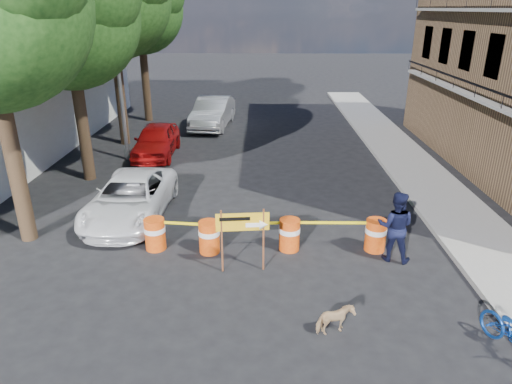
{
  "coord_description": "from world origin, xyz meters",
  "views": [
    {
      "loc": [
        -0.08,
        -9.68,
        6.22
      ],
      "look_at": [
        -0.24,
        2.47,
        1.3
      ],
      "focal_mm": 32.0,
      "sensor_mm": 36.0,
      "label": 1
    }
  ],
  "objects_px": {
    "barrel_far_right": "(376,234)",
    "sedan_red": "(156,140)",
    "barrel_far_left": "(155,233)",
    "sedan_silver": "(213,112)",
    "detour_sign": "(249,227)",
    "dog": "(335,320)",
    "barrel_mid_right": "(289,234)",
    "suv_white": "(131,198)",
    "pedestrian": "(395,226)",
    "barrel_mid_left": "(209,236)"
  },
  "relations": [
    {
      "from": "dog",
      "to": "barrel_far_right",
      "type": "bearing_deg",
      "value": -46.61
    },
    {
      "from": "pedestrian",
      "to": "suv_white",
      "type": "xyz_separation_m",
      "value": [
        -7.61,
        2.53,
        -0.3
      ]
    },
    {
      "from": "sedan_red",
      "to": "barrel_mid_left",
      "type": "bearing_deg",
      "value": -69.98
    },
    {
      "from": "detour_sign",
      "to": "suv_white",
      "type": "bearing_deg",
      "value": 135.33
    },
    {
      "from": "barrel_mid_right",
      "to": "barrel_mid_left",
      "type": "bearing_deg",
      "value": -175.62
    },
    {
      "from": "barrel_far_right",
      "to": "dog",
      "type": "distance_m",
      "value": 3.87
    },
    {
      "from": "sedan_red",
      "to": "sedan_silver",
      "type": "distance_m",
      "value": 5.76
    },
    {
      "from": "detour_sign",
      "to": "sedan_silver",
      "type": "bearing_deg",
      "value": 93.85
    },
    {
      "from": "barrel_far_right",
      "to": "sedan_red",
      "type": "distance_m",
      "value": 11.62
    },
    {
      "from": "barrel_far_left",
      "to": "detour_sign",
      "type": "relative_size",
      "value": 0.53
    },
    {
      "from": "barrel_far_left",
      "to": "sedan_silver",
      "type": "bearing_deg",
      "value": 89.18
    },
    {
      "from": "dog",
      "to": "suv_white",
      "type": "distance_m",
      "value": 7.92
    },
    {
      "from": "pedestrian",
      "to": "suv_white",
      "type": "bearing_deg",
      "value": 0.49
    },
    {
      "from": "barrel_far_left",
      "to": "detour_sign",
      "type": "bearing_deg",
      "value": -22.68
    },
    {
      "from": "barrel_mid_right",
      "to": "sedan_silver",
      "type": "bearing_deg",
      "value": 104.05
    },
    {
      "from": "barrel_mid_right",
      "to": "sedan_red",
      "type": "relative_size",
      "value": 0.21
    },
    {
      "from": "barrel_mid_left",
      "to": "dog",
      "type": "relative_size",
      "value": 1.17
    },
    {
      "from": "barrel_far_right",
      "to": "sedan_red",
      "type": "height_order",
      "value": "sedan_red"
    },
    {
      "from": "barrel_mid_left",
      "to": "dog",
      "type": "distance_m",
      "value": 4.44
    },
    {
      "from": "detour_sign",
      "to": "dog",
      "type": "xyz_separation_m",
      "value": [
        1.81,
        -2.41,
        -0.91
      ]
    },
    {
      "from": "pedestrian",
      "to": "sedan_red",
      "type": "height_order",
      "value": "pedestrian"
    },
    {
      "from": "pedestrian",
      "to": "sedan_silver",
      "type": "bearing_deg",
      "value": -47.89
    },
    {
      "from": "barrel_mid_left",
      "to": "dog",
      "type": "xyz_separation_m",
      "value": [
        2.92,
        -3.34,
        -0.15
      ]
    },
    {
      "from": "pedestrian",
      "to": "sedan_silver",
      "type": "relative_size",
      "value": 0.39
    },
    {
      "from": "detour_sign",
      "to": "sedan_red",
      "type": "bearing_deg",
      "value": 109.3
    },
    {
      "from": "barrel_far_right",
      "to": "detour_sign",
      "type": "xyz_separation_m",
      "value": [
        -3.43,
        -1.1,
        0.76
      ]
    },
    {
      "from": "barrel_far_right",
      "to": "sedan_silver",
      "type": "bearing_deg",
      "value": 112.72
    },
    {
      "from": "barrel_mid_left",
      "to": "sedan_red",
      "type": "xyz_separation_m",
      "value": [
        -3.31,
        8.73,
        0.24
      ]
    },
    {
      "from": "barrel_mid_left",
      "to": "pedestrian",
      "type": "bearing_deg",
      "value": -3.81
    },
    {
      "from": "detour_sign",
      "to": "dog",
      "type": "relative_size",
      "value": 2.2
    },
    {
      "from": "sedan_red",
      "to": "sedan_silver",
      "type": "height_order",
      "value": "sedan_silver"
    },
    {
      "from": "barrel_far_left",
      "to": "sedan_red",
      "type": "height_order",
      "value": "sedan_red"
    },
    {
      "from": "pedestrian",
      "to": "sedan_red",
      "type": "xyz_separation_m",
      "value": [
        -8.2,
        9.05,
        -0.25
      ]
    },
    {
      "from": "barrel_far_left",
      "to": "sedan_silver",
      "type": "distance_m",
      "value": 13.98
    },
    {
      "from": "barrel_far_left",
      "to": "sedan_silver",
      "type": "relative_size",
      "value": 0.18
    },
    {
      "from": "barrel_far_right",
      "to": "dog",
      "type": "xyz_separation_m",
      "value": [
        -1.62,
        -3.51,
        -0.15
      ]
    },
    {
      "from": "barrel_far_left",
      "to": "pedestrian",
      "type": "relative_size",
      "value": 0.47
    },
    {
      "from": "barrel_mid_left",
      "to": "sedan_red",
      "type": "relative_size",
      "value": 0.21
    },
    {
      "from": "barrel_mid_left",
      "to": "sedan_silver",
      "type": "distance_m",
      "value": 14.2
    },
    {
      "from": "detour_sign",
      "to": "dog",
      "type": "distance_m",
      "value": 3.15
    },
    {
      "from": "sedan_red",
      "to": "barrel_far_left",
      "type": "bearing_deg",
      "value": -78.9
    },
    {
      "from": "sedan_red",
      "to": "sedan_silver",
      "type": "xyz_separation_m",
      "value": [
        2.0,
        5.4,
        0.1
      ]
    },
    {
      "from": "barrel_mid_left",
      "to": "barrel_mid_right",
      "type": "distance_m",
      "value": 2.19
    },
    {
      "from": "barrel_mid_right",
      "to": "sedan_red",
      "type": "height_order",
      "value": "sedan_red"
    },
    {
      "from": "barrel_mid_right",
      "to": "sedan_red",
      "type": "xyz_separation_m",
      "value": [
        -5.49,
        8.56,
        0.24
      ]
    },
    {
      "from": "detour_sign",
      "to": "pedestrian",
      "type": "xyz_separation_m",
      "value": [
        3.78,
        0.61,
        -0.27
      ]
    },
    {
      "from": "dog",
      "to": "sedan_red",
      "type": "height_order",
      "value": "sedan_red"
    },
    {
      "from": "dog",
      "to": "sedan_silver",
      "type": "relative_size",
      "value": 0.16
    },
    {
      "from": "dog",
      "to": "detour_sign",
      "type": "bearing_deg",
      "value": 15.07
    },
    {
      "from": "pedestrian",
      "to": "suv_white",
      "type": "distance_m",
      "value": 8.02
    }
  ]
}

